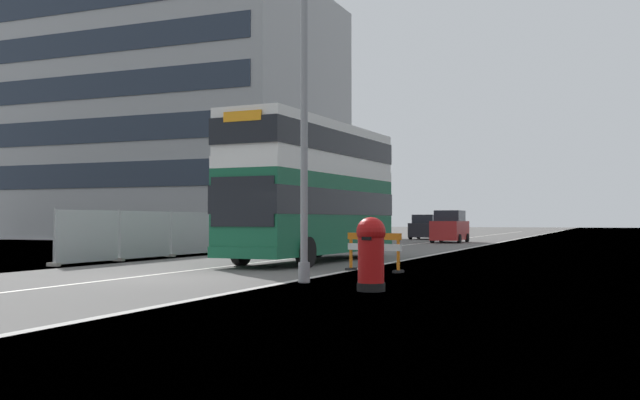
{
  "coord_description": "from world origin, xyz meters",
  "views": [
    {
      "loc": [
        11.1,
        -16.27,
        1.55
      ],
      "look_at": [
        2.02,
        5.78,
        2.2
      ],
      "focal_mm": 40.89,
      "sensor_mm": 36.0,
      "label": 1
    }
  ],
  "objects": [
    {
      "name": "backdrop_office_block",
      "position": [
        -26.99,
        36.99,
        10.2
      ],
      "size": [
        31.15,
        17.94,
        20.4
      ],
      "color": "#9EA0A3",
      "rests_on": "ground"
    },
    {
      "name": "construction_site_fence",
      "position": [
        -6.34,
        11.28,
        0.93
      ],
      "size": [
        0.44,
        17.2,
        1.95
      ],
      "color": "#A8AAAD",
      "rests_on": "ground"
    },
    {
      "name": "car_receding_far",
      "position": [
        -3.36,
        41.12,
        0.93
      ],
      "size": [
        2.03,
        4.04,
        1.97
      ],
      "color": "black",
      "rests_on": "ground"
    },
    {
      "name": "car_oncoming_near",
      "position": [
        -4.15,
        24.55,
        1.06
      ],
      "size": [
        2.08,
        4.48,
        2.26
      ],
      "color": "slate",
      "rests_on": "ground"
    },
    {
      "name": "ground",
      "position": [
        0.65,
        0.11,
        -0.05
      ],
      "size": [
        140.0,
        280.0,
        0.1
      ],
      "color": "#565451"
    },
    {
      "name": "car_receding_mid",
      "position": [
        0.34,
        33.2,
        1.03
      ],
      "size": [
        2.03,
        4.34,
        2.19
      ],
      "color": "maroon",
      "rests_on": "ground"
    },
    {
      "name": "lamppost_foreground",
      "position": [
        3.87,
        0.24,
        4.51
      ],
      "size": [
        0.29,
        0.7,
        9.51
      ],
      "color": "gray",
      "rests_on": "ground"
    },
    {
      "name": "red_pillar_postbox",
      "position": [
        6.09,
        -1.18,
        0.88
      ],
      "size": [
        0.64,
        0.64,
        1.61
      ],
      "color": "black",
      "rests_on": "ground"
    },
    {
      "name": "bare_tree_far_verge_mid",
      "position": [
        -12.99,
        41.67,
        2.59
      ],
      "size": [
        2.09,
        3.19,
        5.25
      ],
      "color": "#4C3D2D",
      "rests_on": "ground"
    },
    {
      "name": "bare_tree_far_verge_far",
      "position": [
        -12.94,
        49.23,
        2.17
      ],
      "size": [
        3.34,
        3.01,
        4.53
      ],
      "color": "#4C3D2D",
      "rests_on": "ground"
    },
    {
      "name": "bare_tree_far_verge_near",
      "position": [
        -13.08,
        32.69,
        2.18
      ],
      "size": [
        2.05,
        2.42,
        4.34
      ],
      "color": "#4C3D2D",
      "rests_on": "ground"
    },
    {
      "name": "double_decker_bus",
      "position": [
        0.58,
        8.68,
        2.72
      ],
      "size": [
        3.09,
        10.45,
        5.11
      ],
      "color": "#145638",
      "rests_on": "ground"
    },
    {
      "name": "roadworks_barrier",
      "position": [
        4.28,
        4.54,
        0.74
      ],
      "size": [
        1.89,
        0.91,
        1.15
      ],
      "color": "orange",
      "rests_on": "ground"
    }
  ]
}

